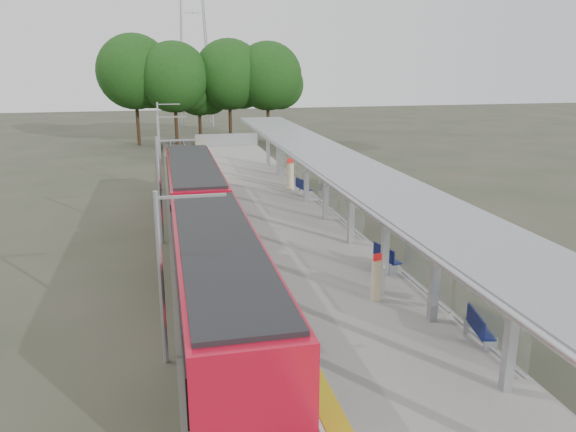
# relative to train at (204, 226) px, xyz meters

# --- Properties ---
(trackbed) EXTENTS (3.00, 70.00, 0.24)m
(trackbed) POSITION_rel_train_xyz_m (-0.00, 5.39, -1.93)
(trackbed) COLOR #59544C
(trackbed) RESTS_ON ground
(platform) EXTENTS (6.00, 50.00, 1.00)m
(platform) POSITION_rel_train_xyz_m (4.50, 5.39, -1.55)
(platform) COLOR gray
(platform) RESTS_ON ground
(tactile_strip) EXTENTS (0.60, 50.00, 0.02)m
(tactile_strip) POSITION_rel_train_xyz_m (1.95, 5.39, -1.04)
(tactile_strip) COLOR gold
(tactile_strip) RESTS_ON platform
(end_fence) EXTENTS (6.00, 0.10, 1.20)m
(end_fence) POSITION_rel_train_xyz_m (4.50, 30.34, -0.45)
(end_fence) COLOR #9EA0A5
(end_fence) RESTS_ON platform
(train) EXTENTS (2.74, 27.60, 3.62)m
(train) POSITION_rel_train_xyz_m (0.00, 0.00, 0.00)
(train) COLOR black
(train) RESTS_ON ground
(canopy) EXTENTS (3.27, 38.00, 3.66)m
(canopy) POSITION_rel_train_xyz_m (6.11, 1.58, 2.15)
(canopy) COLOR #9EA0A5
(canopy) RESTS_ON platform
(tree_cluster) EXTENTS (21.77, 9.38, 11.78)m
(tree_cluster) POSITION_rel_train_xyz_m (2.71, 39.06, 5.27)
(tree_cluster) COLOR #382316
(tree_cluster) RESTS_ON ground
(catenary_masts) EXTENTS (2.08, 48.16, 5.40)m
(catenary_masts) POSITION_rel_train_xyz_m (-1.72, 4.39, 0.86)
(catenary_masts) COLOR #9EA0A5
(catenary_masts) RESTS_ON ground
(bench_near) EXTENTS (0.72, 1.47, 0.96)m
(bench_near) POSITION_rel_train_xyz_m (7.12, -10.25, -0.54)
(bench_near) COLOR #0F184D
(bench_near) RESTS_ON platform
(bench_mid) EXTENTS (0.72, 1.43, 0.94)m
(bench_mid) POSITION_rel_train_xyz_m (6.80, -4.01, -0.56)
(bench_mid) COLOR #0F184D
(bench_mid) RESTS_ON platform
(bench_far) EXTENTS (0.74, 1.53, 1.01)m
(bench_far) POSITION_rel_train_xyz_m (6.66, 8.88, -0.52)
(bench_far) COLOR #0F184D
(bench_far) RESTS_ON platform
(info_pillar_near) EXTENTS (0.38, 0.38, 1.67)m
(info_pillar_near) POSITION_rel_train_xyz_m (5.35, -6.72, -0.33)
(info_pillar_near) COLOR beige
(info_pillar_near) RESTS_ON platform
(info_pillar_far) EXTENTS (0.45, 0.45, 2.01)m
(info_pillar_far) POSITION_rel_train_xyz_m (6.28, 10.64, -0.18)
(info_pillar_far) COLOR beige
(info_pillar_far) RESTS_ON platform
(litter_bin) EXTENTS (0.58, 0.58, 1.00)m
(litter_bin) POSITION_rel_train_xyz_m (5.62, -6.19, -0.55)
(litter_bin) COLOR #9EA0A5
(litter_bin) RESTS_ON platform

